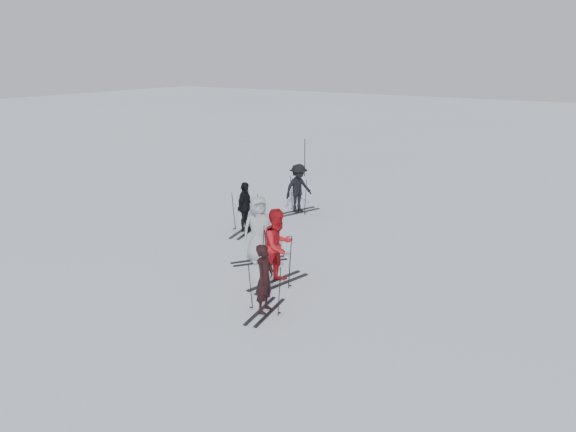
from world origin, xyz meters
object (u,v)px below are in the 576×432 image
(skier_red, at_px, (278,247))
(skier_uphill_far, at_px, (298,189))
(skier_near_dark, at_px, (265,280))
(skier_uphill_left, at_px, (245,208))
(piste_marker, at_px, (305,157))
(skier_grey, at_px, (259,230))

(skier_red, xyz_separation_m, skier_uphill_far, (-3.08, 5.74, -0.08))
(skier_near_dark, distance_m, skier_uphill_left, 5.90)
(skier_red, height_order, piste_marker, skier_red)
(skier_near_dark, relative_size, skier_red, 0.82)
(skier_uphill_left, distance_m, skier_uphill_far, 2.87)
(skier_near_dark, bearing_deg, piste_marker, 17.63)
(skier_near_dark, xyz_separation_m, skier_uphill_left, (-3.95, 4.39, 0.02))
(skier_uphill_left, bearing_deg, skier_near_dark, -151.61)
(skier_near_dark, bearing_deg, skier_uphill_left, 31.18)
(piste_marker, bearing_deg, skier_red, -61.02)
(skier_uphill_left, xyz_separation_m, piste_marker, (-2.87, 8.19, 0.08))
(skier_grey, xyz_separation_m, piste_marker, (-4.84, 10.13, -0.04))
(skier_red, distance_m, skier_grey, 1.59)
(skier_uphill_far, distance_m, piste_marker, 6.14)
(skier_grey, relative_size, skier_uphill_far, 1.06)
(skier_grey, distance_m, piste_marker, 11.23)
(skier_uphill_left, relative_size, skier_uphill_far, 0.92)
(skier_uphill_left, distance_m, piste_marker, 8.68)
(skier_red, relative_size, piste_marker, 1.09)
(skier_grey, distance_m, skier_uphill_far, 5.13)
(skier_grey, bearing_deg, skier_red, -90.84)
(skier_near_dark, xyz_separation_m, piste_marker, (-6.82, 12.58, 0.09))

